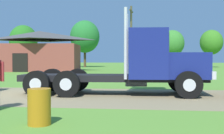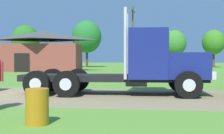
# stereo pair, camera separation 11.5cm
# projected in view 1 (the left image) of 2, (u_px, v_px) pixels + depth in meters

# --- Properties ---
(ground_plane) EXTENTS (200.00, 200.00, 0.00)m
(ground_plane) POSITION_uv_depth(u_px,v_px,m) (5.00, 95.00, 12.63)
(ground_plane) COLOR #588C30
(dirt_track) EXTENTS (120.00, 5.96, 0.01)m
(dirt_track) POSITION_uv_depth(u_px,v_px,m) (5.00, 95.00, 12.63)
(dirt_track) COLOR #867754
(dirt_track) RESTS_ON ground_plane
(truck_foreground_white) EXTENTS (8.29, 2.89, 3.67)m
(truck_foreground_white) POSITION_uv_depth(u_px,v_px,m) (143.00, 65.00, 12.66)
(truck_foreground_white) COLOR black
(truck_foreground_white) RESTS_ON ground_plane
(steel_barrel) EXTENTS (0.55, 0.55, 0.87)m
(steel_barrel) POSITION_uv_depth(u_px,v_px,m) (39.00, 107.00, 6.89)
(steel_barrel) COLOR #B27214
(steel_barrel) RESTS_ON ground_plane
(shed_building) EXTENTS (10.89, 7.67, 5.08)m
(shed_building) POSITION_uv_depth(u_px,v_px,m) (39.00, 52.00, 36.91)
(shed_building) COLOR brown
(shed_building) RESTS_ON ground_plane
(utility_pole_near) EXTENTS (0.38, 2.20, 8.01)m
(utility_pole_near) POSITION_uv_depth(u_px,v_px,m) (131.00, 37.00, 35.51)
(utility_pole_near) COLOR brown
(utility_pole_near) RESTS_ON ground_plane
(tree_left) EXTENTS (5.05, 5.05, 7.67)m
(tree_left) POSITION_uv_depth(u_px,v_px,m) (23.00, 40.00, 52.74)
(tree_left) COLOR #513823
(tree_left) RESTS_ON ground_plane
(tree_mid) EXTENTS (5.41, 5.41, 8.59)m
(tree_mid) POSITION_uv_depth(u_px,v_px,m) (85.00, 37.00, 53.27)
(tree_mid) COLOR #513823
(tree_mid) RESTS_ON ground_plane
(tree_right) EXTENTS (3.91, 3.91, 6.29)m
(tree_right) POSITION_uv_depth(u_px,v_px,m) (172.00, 43.00, 47.98)
(tree_right) COLOR #513823
(tree_right) RESTS_ON ground_plane
(tree_far_right) EXTENTS (3.99, 3.99, 6.65)m
(tree_far_right) POSITION_uv_depth(u_px,v_px,m) (211.00, 42.00, 51.13)
(tree_far_right) COLOR #513823
(tree_far_right) RESTS_ON ground_plane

